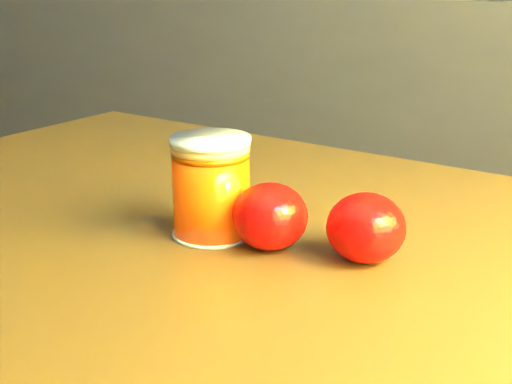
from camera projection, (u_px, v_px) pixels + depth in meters
The scene contains 5 objects.
kitchen_counter at pixel (226, 138), 2.21m from camera, with size 3.15×0.60×0.90m, color #424246.
table at pixel (235, 350), 0.63m from camera, with size 1.03×0.75×0.75m.
juice_glass at pixel (211, 187), 0.62m from camera, with size 0.07×0.07×0.09m.
orange_front at pixel (270, 216), 0.59m from camera, with size 0.06×0.06×0.06m, color #EC0D04.
orange_back at pixel (366, 228), 0.57m from camera, with size 0.06×0.06×0.06m, color #EC0D04.
Camera 1 is at (1.21, -0.33, 0.98)m, focal length 50.00 mm.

